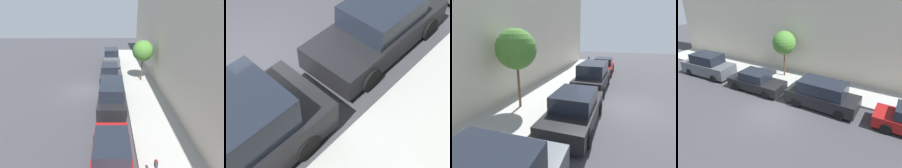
% 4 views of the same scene
% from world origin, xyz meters
% --- Properties ---
extents(ground_plane, '(60.00, 60.00, 0.00)m').
position_xyz_m(ground_plane, '(0.00, 0.00, 0.00)').
color(ground_plane, '#38383D').
extents(parked_sedan_third, '(1.92, 4.50, 1.54)m').
position_xyz_m(parked_sedan_third, '(2.15, 2.78, 0.72)').
color(parked_sedan_third, black).
rests_on(parked_sedan_third, ground_plane).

